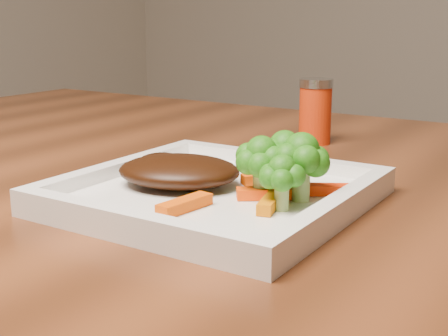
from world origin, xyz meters
The scene contains 12 objects.
plate centered at (-0.07, -0.24, 0.76)m, with size 0.27×0.27×0.01m, color white.
steak centered at (-0.11, -0.24, 0.78)m, with size 0.12×0.10×0.03m, color black.
broccoli_0 centered at (-0.01, -0.20, 0.80)m, with size 0.06×0.06×0.07m, color #266410, non-canonical shape.
broccoli_1 centered at (0.02, -0.22, 0.79)m, with size 0.06×0.06×0.06m, color #147A14, non-canonical shape.
broccoli_2 centered at (0.01, -0.25, 0.79)m, with size 0.05×0.05×0.06m, color #255D0F, non-canonical shape.
broccoli_3 centered at (-0.02, -0.23, 0.79)m, with size 0.06×0.06×0.06m, color #297914, non-canonical shape.
carrot_2 centered at (-0.06, -0.30, 0.77)m, with size 0.06×0.02×0.01m, color #E04B03.
carrot_3 centered at (0.03, -0.19, 0.77)m, with size 0.05×0.01×0.01m, color #FB2E04.
carrot_4 centered at (-0.04, -0.18, 0.77)m, with size 0.05×0.01×0.01m, color #E54603.
carrot_5 centered at (0.00, -0.26, 0.77)m, with size 0.05×0.01×0.01m, color orange.
carrot_6 centered at (-0.01, -0.23, 0.77)m, with size 0.06×0.01×0.01m, color #FF4504.
spice_shaker centered at (-0.11, 0.08, 0.80)m, with size 0.05×0.05×0.09m, color red.
Camera 1 is at (0.26, -0.72, 0.93)m, focal length 50.00 mm.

